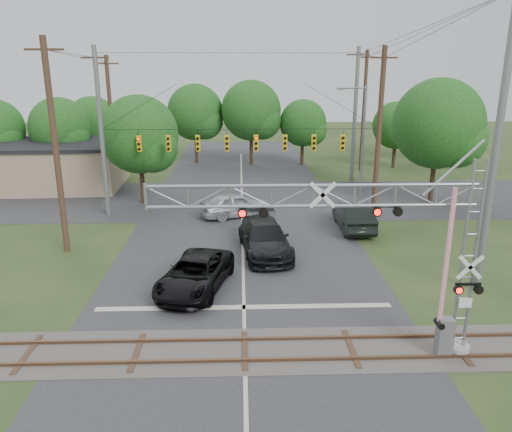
{
  "coord_description": "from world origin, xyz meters",
  "views": [
    {
      "loc": [
        -0.11,
        -14.32,
        10.22
      ],
      "look_at": [
        0.6,
        7.5,
        3.61
      ],
      "focal_mm": 35.0,
      "sensor_mm": 36.0,
      "label": 1
    }
  ],
  "objects_px": {
    "pickup_black": "(195,274)",
    "car_dark": "(265,238)",
    "crossing_gantry": "(375,239)",
    "traffic_signal_span": "(254,135)",
    "streetlight": "(361,136)",
    "commercial_building": "(24,165)",
    "sedan_silver": "(236,205)"
  },
  "relations": [
    {
      "from": "car_dark",
      "to": "crossing_gantry",
      "type": "bearing_deg",
      "value": -79.4
    },
    {
      "from": "pickup_black",
      "to": "sedan_silver",
      "type": "distance_m",
      "value": 12.07
    },
    {
      "from": "streetlight",
      "to": "pickup_black",
      "type": "bearing_deg",
      "value": -124.39
    },
    {
      "from": "sedan_silver",
      "to": "streetlight",
      "type": "relative_size",
      "value": 0.57
    },
    {
      "from": "car_dark",
      "to": "pickup_black",
      "type": "bearing_deg",
      "value": -133.39
    },
    {
      "from": "streetlight",
      "to": "car_dark",
      "type": "bearing_deg",
      "value": -123.41
    },
    {
      "from": "pickup_black",
      "to": "car_dark",
      "type": "relative_size",
      "value": 0.91
    },
    {
      "from": "commercial_building",
      "to": "pickup_black",
      "type": "bearing_deg",
      "value": -54.47
    },
    {
      "from": "crossing_gantry",
      "to": "car_dark",
      "type": "distance_m",
      "value": 11.6
    },
    {
      "from": "traffic_signal_span",
      "to": "car_dark",
      "type": "relative_size",
      "value": 3.12
    },
    {
      "from": "crossing_gantry",
      "to": "pickup_black",
      "type": "relative_size",
      "value": 2.06
    },
    {
      "from": "pickup_black",
      "to": "traffic_signal_span",
      "type": "bearing_deg",
      "value": 89.95
    },
    {
      "from": "pickup_black",
      "to": "car_dark",
      "type": "xyz_separation_m",
      "value": [
        3.51,
        4.69,
        0.11
      ]
    },
    {
      "from": "streetlight",
      "to": "traffic_signal_span",
      "type": "bearing_deg",
      "value": -152.17
    },
    {
      "from": "sedan_silver",
      "to": "traffic_signal_span",
      "type": "bearing_deg",
      "value": -87.53
    },
    {
      "from": "pickup_black",
      "to": "car_dark",
      "type": "distance_m",
      "value": 5.86
    },
    {
      "from": "crossing_gantry",
      "to": "streetlight",
      "type": "xyz_separation_m",
      "value": [
        4.88,
        22.85,
        0.35
      ]
    },
    {
      "from": "crossing_gantry",
      "to": "pickup_black",
      "type": "bearing_deg",
      "value": 139.19
    },
    {
      "from": "streetlight",
      "to": "sedan_silver",
      "type": "bearing_deg",
      "value": -152.59
    },
    {
      "from": "car_dark",
      "to": "streetlight",
      "type": "distance_m",
      "value": 15.3
    },
    {
      "from": "commercial_building",
      "to": "streetlight",
      "type": "distance_m",
      "value": 28.61
    },
    {
      "from": "crossing_gantry",
      "to": "pickup_black",
      "type": "xyz_separation_m",
      "value": [
        -6.76,
        5.84,
        -3.75
      ]
    },
    {
      "from": "crossing_gantry",
      "to": "car_dark",
      "type": "bearing_deg",
      "value": 107.14
    },
    {
      "from": "car_dark",
      "to": "streetlight",
      "type": "bearing_deg",
      "value": 50.05
    },
    {
      "from": "traffic_signal_span",
      "to": "streetlight",
      "type": "bearing_deg",
      "value": 27.83
    },
    {
      "from": "commercial_building",
      "to": "streetlight",
      "type": "height_order",
      "value": "streetlight"
    },
    {
      "from": "car_dark",
      "to": "streetlight",
      "type": "height_order",
      "value": "streetlight"
    },
    {
      "from": "commercial_building",
      "to": "sedan_silver",
      "type": "bearing_deg",
      "value": -29.27
    },
    {
      "from": "crossing_gantry",
      "to": "sedan_silver",
      "type": "bearing_deg",
      "value": 105.5
    },
    {
      "from": "traffic_signal_span",
      "to": "pickup_black",
      "type": "xyz_separation_m",
      "value": [
        -3.14,
        -12.52,
        -4.81
      ]
    },
    {
      "from": "pickup_black",
      "to": "streetlight",
      "type": "bearing_deg",
      "value": 69.62
    },
    {
      "from": "crossing_gantry",
      "to": "pickup_black",
      "type": "height_order",
      "value": "crossing_gantry"
    }
  ]
}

